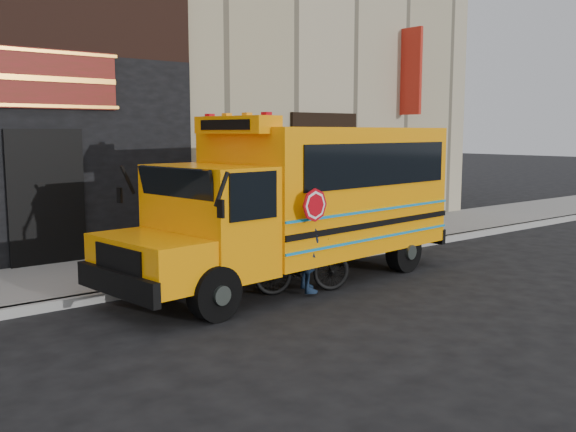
# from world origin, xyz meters

# --- Properties ---
(ground) EXTENTS (120.00, 120.00, 0.00)m
(ground) POSITION_xyz_m (0.00, 0.00, 0.00)
(ground) COLOR black
(ground) RESTS_ON ground
(curb) EXTENTS (40.00, 0.20, 0.15)m
(curb) POSITION_xyz_m (0.00, 2.60, 0.07)
(curb) COLOR gray
(curb) RESTS_ON ground
(sidewalk) EXTENTS (40.00, 3.00, 0.15)m
(sidewalk) POSITION_xyz_m (0.00, 4.10, 0.07)
(sidewalk) COLOR slate
(sidewalk) RESTS_ON ground
(building) EXTENTS (20.00, 10.70, 12.00)m
(building) POSITION_xyz_m (-0.04, 10.45, 6.13)
(building) COLOR tan
(building) RESTS_ON sidewalk
(school_bus) EXTENTS (7.08, 2.85, 2.92)m
(school_bus) POSITION_xyz_m (0.22, 1.80, 1.51)
(school_bus) COLOR black
(school_bus) RESTS_ON ground
(sign_pole) EXTENTS (0.11, 0.23, 2.75)m
(sign_pole) POSITION_xyz_m (2.01, 2.99, 1.53)
(sign_pole) COLOR #3D4540
(sign_pole) RESTS_ON ground
(bicycle) EXTENTS (1.73, 1.04, 1.01)m
(bicycle) POSITION_xyz_m (-0.50, 1.00, 0.50)
(bicycle) COLOR black
(bicycle) RESTS_ON ground
(cyclist) EXTENTS (0.73, 0.85, 1.97)m
(cyclist) POSITION_xyz_m (-0.46, 0.92, 0.98)
(cyclist) COLOR black
(cyclist) RESTS_ON ground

